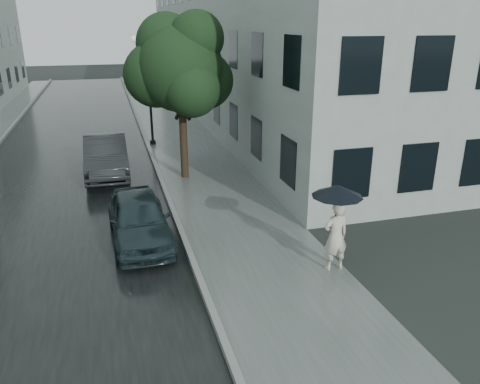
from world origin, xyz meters
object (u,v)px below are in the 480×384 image
object	(u,v)px
lamp_post	(146,84)
car_near	(139,218)
car_far	(106,155)
street_tree	(180,67)
pedestrian	(336,236)

from	to	relation	value
lamp_post	car_near	bearing A→B (deg)	-104.36
car_far	street_tree	bearing A→B (deg)	-21.44
lamp_post	car_far	bearing A→B (deg)	-123.35
street_tree	lamp_post	xyz separation A→B (m)	(-0.82, 5.40, -1.22)
pedestrian	car_far	bearing A→B (deg)	-65.66
pedestrian	lamp_post	bearing A→B (deg)	-81.81
street_tree	car_near	world-z (taller)	street_tree
street_tree	lamp_post	distance (m)	5.59
lamp_post	car_near	size ratio (longest dim) A/B	1.32
pedestrian	lamp_post	size ratio (longest dim) A/B	0.34
car_near	car_far	xyz separation A→B (m)	(-0.78, 6.47, 0.09)
lamp_post	street_tree	bearing A→B (deg)	-88.83
lamp_post	car_far	size ratio (longest dim) A/B	1.12
pedestrian	car_near	size ratio (longest dim) A/B	0.45
pedestrian	car_far	xyz separation A→B (m)	(-5.20, 9.36, -0.13)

